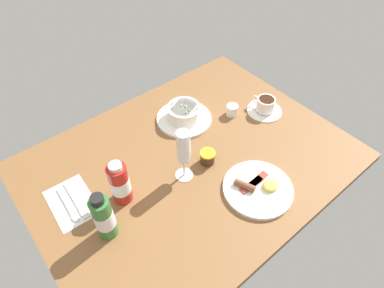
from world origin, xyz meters
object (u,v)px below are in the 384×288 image
at_px(coffee_cup, 265,106).
at_px(sauce_bottle_green, 104,217).
at_px(jam_jar, 208,157).
at_px(wine_glass, 184,149).
at_px(creamer_jug, 232,110).
at_px(porridge_bowl, 184,114).
at_px(breakfast_plate, 258,188).
at_px(cutlery_setting, 72,203).
at_px(sauce_bottle_red, 120,183).

bearing_deg(coffee_cup, sauce_bottle_green, 5.52).
xyz_separation_m(jam_jar, sauce_bottle_green, (0.40, 0.02, 0.06)).
bearing_deg(wine_glass, creamer_jug, -160.44).
bearing_deg(creamer_jug, porridge_bowl, -29.26).
relative_size(creamer_jug, breakfast_plate, 0.25).
xyz_separation_m(coffee_cup, jam_jar, (0.36, 0.06, -0.00)).
xyz_separation_m(cutlery_setting, wine_glass, (-0.35, 0.14, 0.13)).
distance_m(cutlery_setting, sauce_bottle_green, 0.19).
bearing_deg(cutlery_setting, sauce_bottle_red, 148.04).
bearing_deg(cutlery_setting, breakfast_plate, 145.55).
xyz_separation_m(porridge_bowl, sauce_bottle_red, (0.38, 0.16, 0.05)).
bearing_deg(coffee_cup, creamer_jug, -31.84).
bearing_deg(sauce_bottle_green, wine_glass, -175.50).
bearing_deg(wine_glass, coffee_cup, -173.80).
height_order(creamer_jug, breakfast_plate, creamer_jug).
distance_m(wine_glass, sauce_bottle_red, 0.22).
xyz_separation_m(porridge_bowl, coffee_cup, (-0.29, 0.17, -0.00)).
distance_m(cutlery_setting, wine_glass, 0.39).
bearing_deg(sauce_bottle_red, creamer_jug, -172.82).
bearing_deg(wine_glass, sauce_bottle_red, -14.06).
bearing_deg(breakfast_plate, coffee_cup, -140.83).
bearing_deg(porridge_bowl, cutlery_setting, 8.66).
bearing_deg(porridge_bowl, jam_jar, 72.06).
height_order(porridge_bowl, wine_glass, wine_glass).
xyz_separation_m(cutlery_setting, coffee_cup, (-0.80, 0.09, 0.02)).
bearing_deg(sauce_bottle_green, porridge_bowl, -153.15).
relative_size(creamer_jug, sauce_bottle_green, 0.31).
distance_m(creamer_jug, breakfast_plate, 0.38).
bearing_deg(jam_jar, coffee_cup, -171.15).
bearing_deg(jam_jar, wine_glass, -3.50).
height_order(cutlery_setting, breakfast_plate, breakfast_plate).
bearing_deg(creamer_jug, cutlery_setting, -1.38).
height_order(coffee_cup, sauce_bottle_red, sauce_bottle_red).
distance_m(cutlery_setting, jam_jar, 0.47).
height_order(porridge_bowl, sauce_bottle_green, sauce_bottle_green).
relative_size(cutlery_setting, breakfast_plate, 0.83).
relative_size(porridge_bowl, coffee_cup, 1.54).
relative_size(porridge_bowl, jam_jar, 4.09).
xyz_separation_m(porridge_bowl, cutlery_setting, (0.52, 0.08, -0.03)).
height_order(creamer_jug, sauce_bottle_green, sauce_bottle_green).
bearing_deg(sauce_bottle_green, jam_jar, -177.46).
height_order(creamer_jug, wine_glass, wine_glass).
relative_size(coffee_cup, wine_glass, 0.69).
xyz_separation_m(creamer_jug, sauce_bottle_green, (0.65, 0.15, 0.06)).
bearing_deg(jam_jar, sauce_bottle_red, -10.72).
distance_m(sauce_bottle_red, breakfast_plate, 0.44).
relative_size(cutlery_setting, coffee_cup, 1.34).
relative_size(wine_glass, sauce_bottle_red, 1.22).
xyz_separation_m(coffee_cup, wine_glass, (0.46, 0.05, 0.11)).
distance_m(coffee_cup, breakfast_plate, 0.40).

